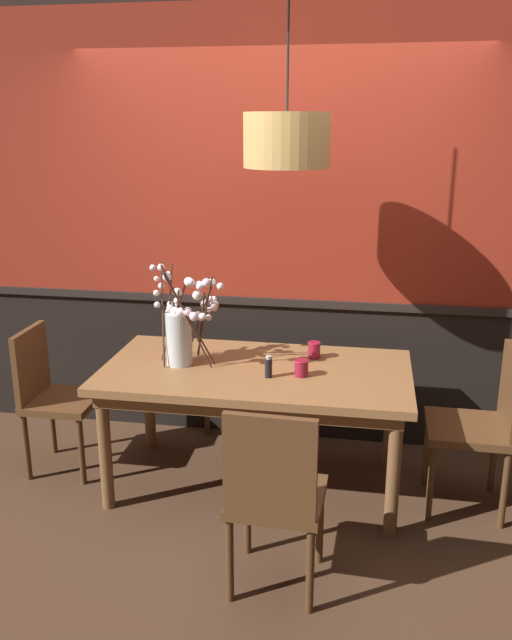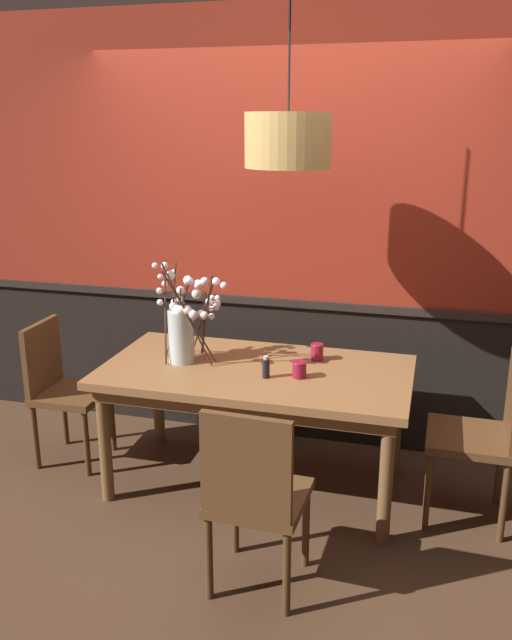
{
  "view_description": "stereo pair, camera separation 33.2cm",
  "coord_description": "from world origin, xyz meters",
  "views": [
    {
      "loc": [
        0.6,
        -3.45,
        2.07
      ],
      "look_at": [
        0.0,
        0.0,
        1.02
      ],
      "focal_mm": 37.33,
      "sensor_mm": 36.0,
      "label": 1
    },
    {
      "loc": [
        0.93,
        -3.38,
        2.07
      ],
      "look_at": [
        0.0,
        0.0,
        1.02
      ],
      "focal_mm": 37.33,
      "sensor_mm": 36.0,
      "label": 2
    }
  ],
  "objects": [
    {
      "name": "ground_plane",
      "position": [
        0.0,
        0.0,
        0.0
      ],
      "size": [
        24.0,
        24.0,
        0.0
      ],
      "primitive_type": "plane",
      "color": "#4C3321"
    },
    {
      "name": "back_wall",
      "position": [
        0.0,
        0.74,
        1.37
      ],
      "size": [
        4.58,
        0.14,
        2.75
      ],
      "color": "black",
      "rests_on": "ground"
    },
    {
      "name": "dining_table",
      "position": [
        0.0,
        0.0,
        0.66
      ],
      "size": [
        1.73,
        0.92,
        0.74
      ],
      "color": "olive",
      "rests_on": "ground"
    },
    {
      "name": "chair_head_west_end",
      "position": [
        -1.26,
        0.01,
        0.5
      ],
      "size": [
        0.41,
        0.41,
        0.9
      ],
      "color": "brown",
      "rests_on": "ground"
    },
    {
      "name": "chair_far_side_left",
      "position": [
        -0.24,
        0.85,
        0.55
      ],
      "size": [
        0.46,
        0.47,
        0.99
      ],
      "color": "brown",
      "rests_on": "ground"
    },
    {
      "name": "chair_head_east_end",
      "position": [
        1.25,
        -0.01,
        0.53
      ],
      "size": [
        0.44,
        0.44,
        0.93
      ],
      "color": "brown",
      "rests_on": "ground"
    },
    {
      "name": "chair_near_side_right",
      "position": [
        0.24,
        -0.9,
        0.51
      ],
      "size": [
        0.43,
        0.43,
        0.93
      ],
      "color": "brown",
      "rests_on": "ground"
    },
    {
      "name": "vase_with_blossoms",
      "position": [
        -0.42,
        -0.01,
        0.95
      ],
      "size": [
        0.37,
        0.44,
        0.61
      ],
      "color": "silver",
      "rests_on": "dining_table"
    },
    {
      "name": "candle_holder_nearer_center",
      "position": [
        0.26,
        -0.07,
        0.79
      ],
      "size": [
        0.08,
        0.08,
        0.09
      ],
      "color": "maroon",
      "rests_on": "dining_table"
    },
    {
      "name": "candle_holder_nearer_edge",
      "position": [
        0.31,
        0.22,
        0.79
      ],
      "size": [
        0.08,
        0.08,
        0.1
      ],
      "color": "maroon",
      "rests_on": "dining_table"
    },
    {
      "name": "condiment_bottle",
      "position": [
        0.09,
        -0.12,
        0.8
      ],
      "size": [
        0.04,
        0.04,
        0.12
      ],
      "color": "black",
      "rests_on": "dining_table"
    },
    {
      "name": "pendant_lamp",
      "position": [
        0.15,
        0.1,
        1.98
      ],
      "size": [
        0.45,
        0.45,
        0.91
      ],
      "color": "tan"
    }
  ]
}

